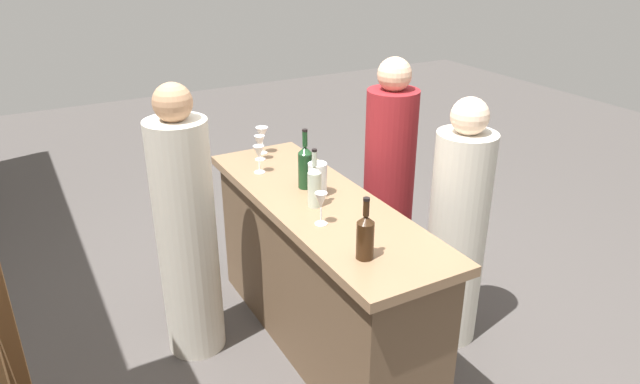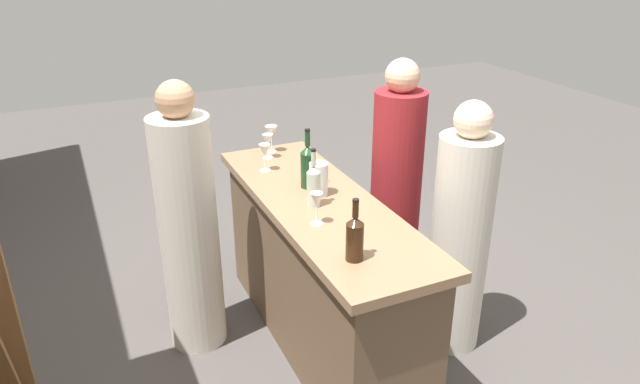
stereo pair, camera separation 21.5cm
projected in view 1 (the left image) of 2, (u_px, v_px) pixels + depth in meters
ground_plane at (320, 340)px, 3.46m from camera, size 12.00×12.00×0.00m
bar_counter at (320, 273)px, 3.27m from camera, size 1.82×0.57×0.91m
wine_bottle_leftmost_amber_brown at (365, 236)px, 2.50m from camera, size 0.08×0.08×0.29m
wine_bottle_second_left_clear_pale at (315, 185)px, 2.98m from camera, size 0.07×0.07×0.31m
wine_bottle_center_olive_green at (305, 166)px, 3.19m from camera, size 0.08×0.08×0.34m
wine_glass_near_left at (262, 134)px, 3.69m from camera, size 0.08×0.08×0.17m
wine_glass_near_center at (260, 143)px, 3.59m from camera, size 0.07×0.07×0.16m
wine_glass_near_right at (259, 153)px, 3.39m from camera, size 0.07×0.07×0.17m
wine_glass_far_left at (321, 202)px, 2.79m from camera, size 0.06×0.06×0.17m
water_pitcher at (318, 179)px, 3.11m from camera, size 0.10×0.10×0.18m
person_left_guest at (388, 190)px, 3.67m from camera, size 0.41×0.41×1.56m
person_center_guest at (457, 234)px, 3.25m from camera, size 0.37×0.37×1.45m
person_right_guest at (187, 235)px, 3.14m from camera, size 0.36×0.36×1.55m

